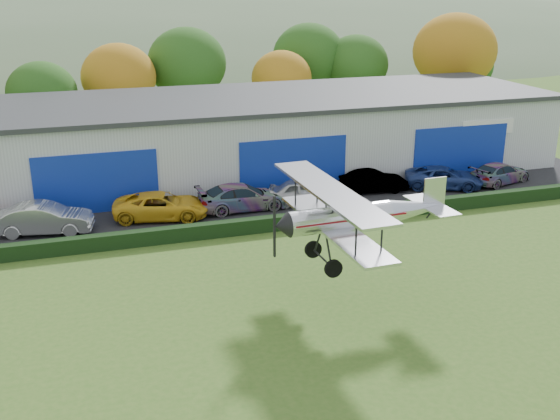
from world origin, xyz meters
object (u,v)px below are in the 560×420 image
object	(u,v)px
car_6	(444,178)
hangar	(266,133)
car_4	(307,193)
car_3	(242,197)
car_2	(161,206)
car_1	(44,219)
car_5	(374,181)
biplane	(355,214)
car_7	(500,173)

from	to	relation	value
car_6	hangar	bearing A→B (deg)	74.54
car_6	car_4	bearing A→B (deg)	116.97
car_3	car_2	bearing A→B (deg)	88.68
car_1	car_5	size ratio (longest dim) A/B	1.17
car_4	car_2	bearing A→B (deg)	108.44
car_2	car_4	size ratio (longest dim) A/B	1.16
car_3	biplane	size ratio (longest dim) A/B	0.61
car_6	car_7	size ratio (longest dim) A/B	1.06
hangar	car_5	size ratio (longest dim) A/B	9.43
car_1	car_3	xyz separation A→B (m)	(11.05, 0.52, -0.05)
car_7	car_6	bearing A→B (deg)	70.88
hangar	car_5	bearing A→B (deg)	-55.92
car_1	car_2	size ratio (longest dim) A/B	0.94
car_1	car_3	bearing A→B (deg)	-76.85
car_2	car_7	xyz separation A→B (m)	(22.52, 0.06, -0.06)
car_3	car_7	xyz separation A→B (m)	(17.76, -0.00, -0.09)
car_4	car_3	bearing A→B (deg)	104.93
car_3	car_6	size ratio (longest dim) A/B	1.07
car_5	car_7	world-z (taller)	car_5
car_2	car_4	world-z (taller)	car_4
hangar	car_2	distance (m)	12.04
biplane	car_5	bearing A→B (deg)	59.08
car_1	car_6	bearing A→B (deg)	-77.98
car_1	car_6	xyz separation A→B (m)	(24.66, 0.67, -0.13)
car_6	car_7	xyz separation A→B (m)	(4.15, -0.16, -0.01)
car_3	car_4	xyz separation A→B (m)	(3.91, -0.38, 0.01)
car_7	car_4	bearing A→B (deg)	74.62
car_3	car_5	size ratio (longest dim) A/B	1.24
car_1	biplane	xyz separation A→B (m)	(12.47, -12.35, 3.13)
car_4	car_5	bearing A→B (deg)	-56.57
car_1	hangar	bearing A→B (deg)	-49.61
car_4	biplane	distance (m)	13.12
hangar	car_1	xyz separation A→B (m)	(-14.95, -8.61, -1.78)
hangar	biplane	distance (m)	21.15
car_3	car_6	distance (m)	13.61
hangar	car_7	distance (m)	16.16
car_3	biplane	distance (m)	13.34
car_3	car_7	world-z (taller)	car_3
car_5	car_7	distance (m)	8.92
car_1	biplane	bearing A→B (deg)	-124.27
car_4	biplane	size ratio (longest dim) A/B	0.53
car_3	hangar	bearing A→B (deg)	-27.88
car_7	biplane	distance (m)	21.05
car_1	car_7	bearing A→B (deg)	-78.52
hangar	car_4	xyz separation A→B (m)	(0.01, -8.47, -1.82)
car_4	car_6	size ratio (longest dim) A/B	0.92
car_6	car_2	bearing A→B (deg)	114.49
car_7	car_5	bearing A→B (deg)	68.20
car_2	car_5	distance (m)	13.65
car_6	biplane	distance (m)	18.13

